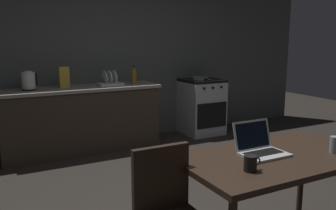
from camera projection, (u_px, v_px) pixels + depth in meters
ground_plane at (212, 205)px, 3.38m from camera, size 12.00×12.00×0.00m
back_wall at (134, 50)px, 5.51m from camera, size 6.40×0.10×2.73m
kitchen_counter at (81, 119)px, 4.94m from camera, size 2.16×0.64×0.89m
stove_oven at (202, 106)px, 5.85m from camera, size 0.60×0.62×0.89m
dining_table at (276, 165)px, 2.52m from camera, size 1.38×0.76×0.74m
chair at (169, 210)px, 2.18m from camera, size 0.40×0.40×0.90m
laptop at (260, 148)px, 2.53m from camera, size 0.32×0.28×0.22m
electric_kettle at (29, 81)px, 4.54m from camera, size 0.19×0.17×0.25m
bottle at (134, 75)px, 5.15m from camera, size 0.08×0.08×0.26m
frying_pan at (201, 78)px, 5.72m from camera, size 0.26×0.43×0.05m
coffee_mug at (251, 163)px, 2.21m from camera, size 0.12×0.08×0.10m
drinking_glass at (334, 145)px, 2.56m from camera, size 0.06×0.06×0.12m
cereal_box at (64, 77)px, 4.76m from camera, size 0.13×0.05×0.28m
dish_rack at (110, 82)px, 5.05m from camera, size 0.34×0.26×0.21m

